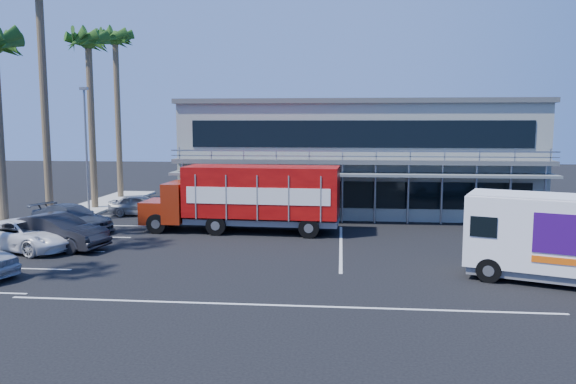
{
  "coord_description": "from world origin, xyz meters",
  "views": [
    {
      "loc": [
        1.96,
        -23.38,
        5.84
      ],
      "look_at": [
        -0.75,
        5.25,
        2.3
      ],
      "focal_mm": 35.0,
      "sensor_mm": 36.0,
      "label": 1
    }
  ],
  "objects": [
    {
      "name": "building",
      "position": [
        3.0,
        14.94,
        3.66
      ],
      "size": [
        22.4,
        12.0,
        7.3
      ],
      "color": "gray",
      "rests_on": "ground"
    },
    {
      "name": "palm_e",
      "position": [
        -14.7,
        13.0,
        10.57
      ],
      "size": [
        2.8,
        2.8,
        12.25
      ],
      "color": "brown",
      "rests_on": "ground"
    },
    {
      "name": "white_van",
      "position": [
        9.99,
        -2.53,
        1.71
      ],
      "size": [
        6.99,
        4.48,
        3.23
      ],
      "rotation": [
        0.0,
        0.0,
        -0.37
      ],
      "color": "white",
      "rests_on": "ground"
    },
    {
      "name": "parked_car_c",
      "position": [
        -12.5,
        0.8,
        0.72
      ],
      "size": [
        5.66,
        3.96,
        1.43
      ],
      "primitive_type": "imported",
      "rotation": [
        0.0,
        0.0,
        1.23
      ],
      "color": "white",
      "rests_on": "ground"
    },
    {
      "name": "parked_car_b",
      "position": [
        -11.21,
        1.2,
        0.81
      ],
      "size": [
        5.17,
        2.82,
        1.62
      ],
      "primitive_type": "imported",
      "rotation": [
        0.0,
        0.0,
        1.33
      ],
      "color": "black",
      "rests_on": "ground"
    },
    {
      "name": "palm_f",
      "position": [
        -15.1,
        18.5,
        11.47
      ],
      "size": [
        2.8,
        2.8,
        13.25
      ],
      "color": "brown",
      "rests_on": "ground"
    },
    {
      "name": "red_truck",
      "position": [
        -2.94,
        6.02,
        1.96
      ],
      "size": [
        10.69,
        3.05,
        3.56
      ],
      "rotation": [
        0.0,
        0.0,
        -0.05
      ],
      "color": "maroon",
      "rests_on": "ground"
    },
    {
      "name": "curb_strip",
      "position": [
        -15.0,
        6.0,
        0.08
      ],
      "size": [
        3.0,
        32.0,
        0.16
      ],
      "primitive_type": "cube",
      "color": "#A5A399",
      "rests_on": "ground"
    },
    {
      "name": "light_pole_far",
      "position": [
        -14.2,
        11.0,
        4.5
      ],
      "size": [
        0.5,
        0.25,
        8.09
      ],
      "color": "gray",
      "rests_on": "ground"
    },
    {
      "name": "ground",
      "position": [
        0.0,
        0.0,
        0.0
      ],
      "size": [
        120.0,
        120.0,
        0.0
      ],
      "primitive_type": "plane",
      "color": "black",
      "rests_on": "ground"
    },
    {
      "name": "parked_car_d",
      "position": [
        -12.5,
        5.3,
        0.73
      ],
      "size": [
        5.42,
        3.82,
        1.46
      ],
      "primitive_type": "imported",
      "rotation": [
        0.0,
        0.0,
        1.18
      ],
      "color": "#2E333E",
      "rests_on": "ground"
    },
    {
      "name": "parked_car_e",
      "position": [
        -10.71,
        10.8,
        0.66
      ],
      "size": [
        3.9,
        1.59,
        1.33
      ],
      "primitive_type": "imported",
      "rotation": [
        0.0,
        0.0,
        1.58
      ],
      "color": "gray",
      "rests_on": "ground"
    }
  ]
}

